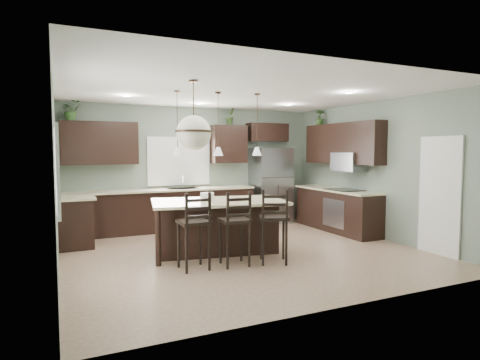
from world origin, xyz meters
name	(u,v)px	position (x,y,z in m)	size (l,w,h in m)	color
ground	(244,252)	(0.00, 0.00, 0.00)	(6.00, 6.00, 0.00)	#9E8466
pantry_door	(440,196)	(2.98, -1.55, 1.02)	(0.04, 0.82, 2.04)	white
window_back	(179,161)	(-0.40, 2.73, 1.55)	(1.35, 0.02, 1.00)	white
window_left	(57,170)	(-2.98, -0.80, 1.55)	(0.02, 1.10, 1.00)	white
left_return_cabs	(75,222)	(-2.70, 1.70, 0.45)	(0.60, 0.90, 0.90)	black
left_return_countertop	(76,197)	(-2.68, 1.70, 0.92)	(0.66, 0.96, 0.04)	beige
back_lower_cabs	(163,211)	(-0.85, 2.45, 0.45)	(4.20, 0.60, 0.90)	black
back_countertop	(163,190)	(-0.85, 2.43, 0.92)	(4.20, 0.66, 0.04)	beige
sink_inset	(183,189)	(-0.40, 2.43, 0.94)	(0.70, 0.45, 0.01)	gray
faucet	(183,182)	(-0.40, 2.40, 1.08)	(0.02, 0.02, 0.28)	silver
back_upper_left	(100,143)	(-2.15, 2.58, 1.95)	(1.55, 0.34, 0.90)	black
back_upper_right	(229,144)	(0.80, 2.58, 1.95)	(0.85, 0.34, 0.90)	black
fridge_header	(267,132)	(1.85, 2.58, 2.25)	(1.05, 0.34, 0.45)	black
right_lower_cabs	(337,211)	(2.70, 0.87, 0.45)	(0.60, 2.35, 0.90)	black
right_countertop	(336,190)	(2.68, 0.87, 0.92)	(0.66, 2.35, 0.04)	beige
cooktop	(344,190)	(2.68, 0.60, 0.94)	(0.58, 0.75, 0.02)	black
wall_oven_front	(333,213)	(2.40, 0.60, 0.45)	(0.01, 0.72, 0.60)	gray
right_upper_cabs	(342,144)	(2.83, 0.87, 1.95)	(0.34, 2.35, 0.90)	black
microwave	(348,162)	(2.78, 0.60, 1.55)	(0.40, 0.75, 0.40)	gray
refrigerator	(271,186)	(1.84, 2.38, 0.93)	(0.90, 0.74, 1.85)	#9C9CA4
kitchen_island	(219,227)	(-0.43, 0.15, 0.46)	(2.28, 1.30, 0.92)	black
serving_dish	(207,197)	(-0.63, 0.18, 0.99)	(0.24, 0.24, 0.14)	silver
bar_stool_left	(194,231)	(-1.14, -0.63, 0.59)	(0.44, 0.44, 1.18)	black
bar_stool_center	(235,228)	(-0.49, -0.70, 0.58)	(0.43, 0.43, 1.17)	black
bar_stool_right	(274,226)	(0.13, -0.82, 0.60)	(0.44, 0.44, 1.20)	black
pendant_left	(177,123)	(-1.12, 0.27, 2.25)	(0.17, 0.17, 1.10)	white
pendant_center	(218,124)	(-0.43, 0.15, 2.25)	(0.17, 0.17, 1.10)	silver
pendant_right	(257,125)	(0.26, 0.02, 2.25)	(0.17, 0.17, 1.10)	white
chandelier	(194,115)	(-1.17, -0.77, 2.30)	(0.54, 0.54, 1.00)	beige
plant_back_left	(71,110)	(-2.69, 2.55, 2.61)	(0.37, 0.32, 0.42)	#315927
plant_back_right	(230,116)	(0.82, 2.55, 2.61)	(0.23, 0.19, 0.43)	#375324
plant_right_wall	(320,118)	(2.80, 1.71, 2.59)	(0.21, 0.21, 0.38)	#2B481F
room_shell	(244,156)	(0.00, 0.00, 1.70)	(6.00, 6.00, 6.00)	slate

